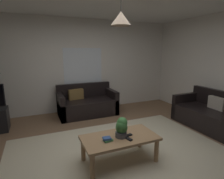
% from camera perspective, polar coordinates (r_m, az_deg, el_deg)
% --- Properties ---
extents(floor, '(5.70, 5.14, 0.02)m').
position_cam_1_polar(floor, '(3.38, 2.14, -18.90)').
color(floor, brown).
rests_on(floor, ground).
extents(rug, '(3.71, 2.83, 0.01)m').
position_cam_1_polar(rug, '(3.22, 3.77, -20.34)').
color(rug, beige).
rests_on(rug, ground).
extents(wall_back, '(5.82, 0.06, 2.61)m').
position_cam_1_polar(wall_back, '(5.38, -9.86, 7.35)').
color(wall_back, silver).
rests_on(wall_back, ground).
extents(window_pane, '(1.11, 0.01, 1.00)m').
position_cam_1_polar(window_pane, '(5.37, -9.01, 7.36)').
color(window_pane, white).
extents(couch_under_window, '(1.54, 0.83, 0.82)m').
position_cam_1_polar(couch_under_window, '(5.09, -7.80, -4.66)').
color(couch_under_window, black).
rests_on(couch_under_window, ground).
extents(couch_right_side, '(0.83, 1.47, 0.82)m').
position_cam_1_polar(couch_right_side, '(4.80, 28.02, -7.04)').
color(couch_right_side, black).
rests_on(couch_right_side, ground).
extents(coffee_table, '(1.17, 0.61, 0.42)m').
position_cam_1_polar(coffee_table, '(2.96, 2.43, -15.58)').
color(coffee_table, '#A87F56').
rests_on(coffee_table, ground).
extents(book_on_table_0, '(0.14, 0.11, 0.03)m').
position_cam_1_polar(book_on_table_0, '(2.80, -1.28, -15.53)').
color(book_on_table_0, '#387247').
rests_on(book_on_table_0, coffee_table).
extents(book_on_table_1, '(0.12, 0.10, 0.03)m').
position_cam_1_polar(book_on_table_1, '(2.79, -1.64, -15.00)').
color(book_on_table_1, '#2D4C8C').
rests_on(book_on_table_1, coffee_table).
extents(remote_on_table_0, '(0.17, 0.07, 0.02)m').
position_cam_1_polar(remote_on_table_0, '(2.95, 4.81, -14.11)').
color(remote_on_table_0, black).
rests_on(remote_on_table_0, coffee_table).
extents(remote_on_table_1, '(0.08, 0.17, 0.02)m').
position_cam_1_polar(remote_on_table_1, '(2.86, 4.98, -14.96)').
color(remote_on_table_1, black).
rests_on(remote_on_table_1, coffee_table).
extents(potted_plant_on_table, '(0.20, 0.20, 0.32)m').
position_cam_1_polar(potted_plant_on_table, '(2.86, 3.02, -11.57)').
color(potted_plant_on_table, '#4C4C51').
rests_on(potted_plant_on_table, coffee_table).
extents(pendant_lamp, '(0.28, 0.28, 0.55)m').
position_cam_1_polar(pendant_lamp, '(2.66, 2.79, 21.30)').
color(pendant_lamp, black).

